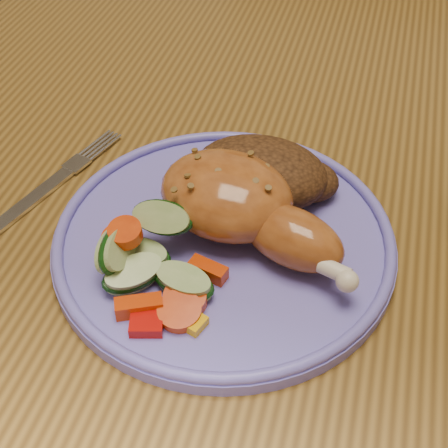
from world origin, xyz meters
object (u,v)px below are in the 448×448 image
(plate, at_px, (224,241))
(fork, at_px, (46,189))
(chair_far, at_px, (323,88))
(dining_table, at_px, (250,260))

(plate, distance_m, fork, 0.19)
(plate, height_order, fork, plate)
(chair_far, bearing_deg, dining_table, -90.00)
(chair_far, xyz_separation_m, plate, (-0.01, -0.69, 0.26))
(dining_table, xyz_separation_m, fork, (-0.20, -0.04, 0.09))
(chair_far, relative_size, fork, 5.37)
(plate, bearing_deg, dining_table, 80.29)
(fork, bearing_deg, plate, -7.61)
(dining_table, xyz_separation_m, chair_far, (0.00, 0.63, -0.17))
(chair_far, distance_m, plate, 0.74)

